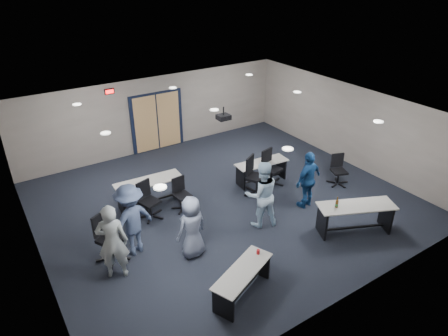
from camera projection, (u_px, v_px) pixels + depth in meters
floor at (224, 202)px, 11.66m from camera, size 10.00×10.00×0.00m
back_wall at (156, 114)px, 14.38m from camera, size 10.00×0.04×2.70m
front_wall at (352, 247)px, 7.69m from camera, size 10.00×0.04×2.70m
left_wall at (31, 217)px, 8.62m from camera, size 0.04×9.00×2.70m
right_wall at (348, 124)px, 13.45m from camera, size 0.04×9.00×2.70m
ceiling at (224, 114)px, 10.41m from camera, size 10.00×9.00×0.04m
double_door at (157, 122)px, 14.49m from camera, size 2.00×0.07×2.20m
exit_sign at (109, 91)px, 13.05m from camera, size 0.32×0.07×0.18m
ceiling_projector at (224, 117)px, 11.06m from camera, size 0.35×0.32×0.37m
ceiling_can_lights at (219, 112)px, 10.61m from camera, size 6.24×5.74×0.02m
table_front_left at (243, 278)px, 8.22m from camera, size 1.70×1.13×0.76m
table_front_right at (355, 213)px, 10.14m from camera, size 2.05×1.40×1.09m
table_back_left at (149, 188)px, 11.30m from camera, size 1.93×0.73×0.77m
table_back_right at (261, 168)px, 12.52m from camera, size 1.74×0.71×0.69m
chair_back_a at (150, 201)px, 10.72m from camera, size 0.83×0.83×1.05m
chair_back_b at (183, 195)px, 11.10m from camera, size 0.65×0.65×0.95m
chair_back_c at (257, 176)px, 11.79m from camera, size 1.02×1.02×1.19m
chair_back_d at (272, 168)px, 12.32m from camera, size 0.86×0.86×1.13m
chair_loose_left at (111, 238)px, 9.19m from camera, size 1.00×1.00×1.18m
chair_loose_right at (339, 170)px, 12.35m from camera, size 0.79×0.79×0.97m
person_gray at (112, 242)px, 8.54m from camera, size 0.79×0.68×1.83m
person_plaid at (192, 227)px, 9.22m from camera, size 0.83×0.60×1.58m
person_lightblue at (262, 194)px, 10.26m from camera, size 1.06×0.93×1.83m
person_navy at (308, 180)px, 11.10m from camera, size 1.04×0.58×1.69m
person_back at (131, 220)px, 9.25m from camera, size 1.32×0.96×1.83m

